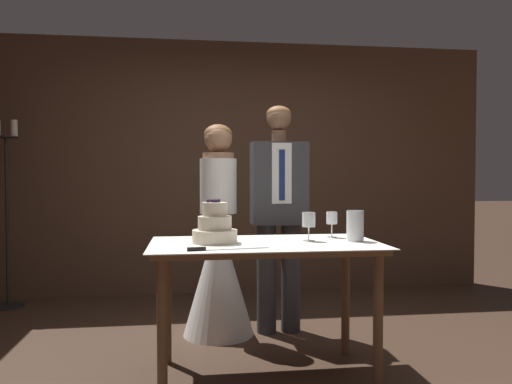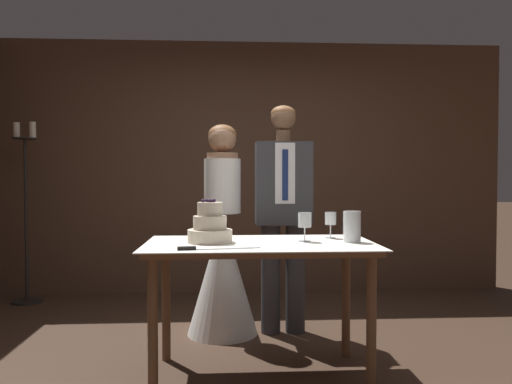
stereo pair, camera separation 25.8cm
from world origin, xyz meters
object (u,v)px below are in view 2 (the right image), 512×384
at_px(wine_glass_near, 331,220).
at_px(groom, 283,207).
at_px(cake_table, 260,259).
at_px(wine_glass_middle, 305,221).
at_px(hurricane_candle, 352,227).
at_px(tiered_cake, 210,227).
at_px(bride, 223,257).
at_px(candle_stand, 26,217).
at_px(cake_knife, 203,248).

distance_m(wine_glass_near, groom, 0.69).
relative_size(cake_table, wine_glass_middle, 7.73).
relative_size(hurricane_candle, groom, 0.11).
relative_size(tiered_cake, bride, 0.17).
xyz_separation_m(hurricane_candle, candle_stand, (-2.69, 1.91, -0.08)).
bearing_deg(bride, wine_glass_near, -42.39).
bearing_deg(candle_stand, wine_glass_middle, -37.73).
height_order(cake_knife, wine_glass_near, wine_glass_near).
distance_m(cake_table, groom, 0.90).
height_order(bride, groom, groom).
bearing_deg(hurricane_candle, cake_table, 178.90).
bearing_deg(cake_table, wine_glass_middle, 7.09).
height_order(tiered_cake, bride, bride).
xyz_separation_m(cake_table, hurricane_candle, (0.56, -0.01, 0.19)).
xyz_separation_m(wine_glass_near, wine_glass_middle, (-0.19, -0.15, 0.00)).
relative_size(cake_knife, groom, 0.26).
xyz_separation_m(cake_table, candle_stand, (-2.13, 1.90, 0.11)).
height_order(cake_knife, bride, bride).
xyz_separation_m(wine_glass_near, groom, (-0.24, 0.64, 0.04)).
bearing_deg(cake_table, bride, 105.72).
height_order(wine_glass_near, candle_stand, candle_stand).
distance_m(cake_table, wine_glass_near, 0.55).
height_order(wine_glass_near, hurricane_candle, hurricane_candle).
bearing_deg(hurricane_candle, bride, 133.30).
height_order(wine_glass_middle, hurricane_candle, hurricane_candle).
bearing_deg(hurricane_candle, wine_glass_near, 114.20).
distance_m(tiered_cake, wine_glass_middle, 0.58).
distance_m(cake_knife, candle_stand, 2.82).
distance_m(hurricane_candle, candle_stand, 3.30).
bearing_deg(wine_glass_near, candle_stand, 146.71).
height_order(cake_table, bride, bride).
xyz_separation_m(wine_glass_middle, bride, (-0.51, 0.80, -0.34)).
xyz_separation_m(bride, groom, (0.47, -0.00, 0.38)).
height_order(cake_table, wine_glass_middle, wine_glass_middle).
bearing_deg(tiered_cake, candle_stand, 134.31).
bearing_deg(wine_glass_middle, cake_table, -172.91).
relative_size(tiered_cake, wine_glass_near, 1.60).
xyz_separation_m(cake_table, groom, (0.23, 0.83, 0.26)).
distance_m(tiered_cake, bride, 0.87).
height_order(cake_knife, wine_glass_middle, wine_glass_middle).
bearing_deg(wine_glass_middle, hurricane_candle, -9.11).
bearing_deg(candle_stand, groom, -24.24).
bearing_deg(groom, cake_knife, -116.87).
distance_m(tiered_cake, wine_glass_near, 0.79).
distance_m(cake_knife, hurricane_candle, 0.93).
bearing_deg(hurricane_candle, tiered_cake, 177.58).
bearing_deg(cake_table, wine_glass_near, 21.94).
height_order(hurricane_candle, candle_stand, candle_stand).
bearing_deg(wine_glass_middle, groom, 93.12).
distance_m(bride, groom, 0.60).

